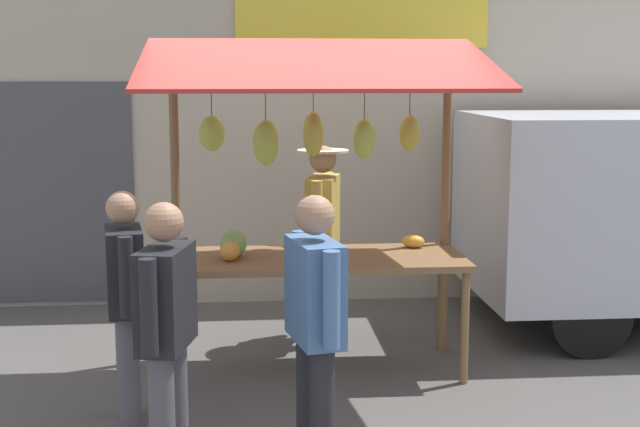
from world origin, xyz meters
name	(u,v)px	position (x,y,z in m)	size (l,w,h in m)	color
ground_plane	(317,369)	(0.00, 0.00, 0.00)	(40.00, 40.00, 0.00)	#514F4C
street_backdrop	(294,128)	(0.05, -2.20, 1.70)	(9.00, 0.30, 3.40)	#B2A893
market_stall	(313,167)	(0.03, -0.04, 1.54)	(2.50, 1.46, 2.50)	brown
vendor_with_sunhat	(323,227)	(-0.11, -0.75, 0.97)	(0.43, 0.68, 1.64)	#4C4C51
shopper_with_ponytail	(167,325)	(0.96, 1.80, 0.89)	(0.31, 0.66, 1.56)	#4C4C51
shopper_with_shopping_bag	(125,294)	(1.28, 0.97, 0.86)	(0.29, 0.65, 1.51)	#4C4C51
shopper_in_striped_shirt	(315,318)	(0.16, 1.80, 0.91)	(0.31, 0.67, 1.59)	#232328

